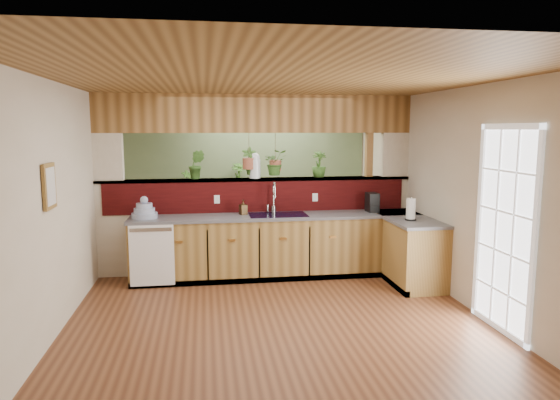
{
  "coord_description": "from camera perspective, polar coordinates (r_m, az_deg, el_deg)",
  "views": [
    {
      "loc": [
        -0.76,
        -5.93,
        2.1
      ],
      "look_at": [
        0.24,
        0.7,
        1.15
      ],
      "focal_mm": 32.0,
      "sensor_mm": 36.0,
      "label": 1
    }
  ],
  "objects": [
    {
      "name": "ceiling",
      "position": [
        6.0,
        -1.28,
        12.84
      ],
      "size": [
        4.6,
        7.0,
        0.01
      ],
      "primitive_type": "cube",
      "color": "brown",
      "rests_on": "ground"
    },
    {
      "name": "coffee_maker",
      "position": [
        7.43,
        10.51,
        -0.36
      ],
      "size": [
        0.15,
        0.25,
        0.28
      ],
      "rotation": [
        0.0,
        0.0,
        -0.0
      ],
      "color": "black",
      "rests_on": "countertop"
    },
    {
      "name": "french_door",
      "position": [
        5.63,
        24.23,
        -3.41
      ],
      "size": [
        0.06,
        1.02,
        2.16
      ],
      "primitive_type": "cube",
      "color": "white",
      "rests_on": "ground"
    },
    {
      "name": "glass_jar",
      "position": [
        7.33,
        -2.9,
        3.97
      ],
      "size": [
        0.17,
        0.17,
        0.37
      ],
      "color": "silver",
      "rests_on": "pass_through_ledge"
    },
    {
      "name": "navy_sink",
      "position": [
        7.09,
        -0.24,
        -2.32
      ],
      "size": [
        0.82,
        0.5,
        0.18
      ],
      "color": "black",
      "rests_on": "countertop"
    },
    {
      "name": "framed_print",
      "position": [
        5.37,
        -24.85,
        1.43
      ],
      "size": [
        0.04,
        0.35,
        0.45
      ],
      "color": "brown",
      "rests_on": "wall_left"
    },
    {
      "name": "hanging_plant_b",
      "position": [
        7.36,
        -0.54,
        5.56
      ],
      "size": [
        0.34,
        0.3,
        0.55
      ],
      "color": "brown",
      "rests_on": "header_beam"
    },
    {
      "name": "ground",
      "position": [
        6.34,
        -1.21,
        -11.29
      ],
      "size": [
        4.6,
        7.0,
        0.01
      ],
      "primitive_type": "cube",
      "color": "brown",
      "rests_on": "ground"
    },
    {
      "name": "header_beam",
      "position": [
        7.32,
        -2.64,
        9.82
      ],
      "size": [
        4.6,
        0.15,
        0.55
      ],
      "primitive_type": "cube",
      "color": "brown",
      "rests_on": "ground"
    },
    {
      "name": "dishwasher",
      "position": [
        6.83,
        -14.43,
        -6.12
      ],
      "size": [
        0.58,
        0.03,
        0.82
      ],
      "color": "white",
      "rests_on": "ground"
    },
    {
      "name": "paper_towel",
      "position": [
        6.86,
        14.73,
        -1.07
      ],
      "size": [
        0.15,
        0.15,
        0.31
      ],
      "color": "black",
      "rests_on": "countertop"
    },
    {
      "name": "shelving_console",
      "position": [
        9.32,
        -7.2,
        -1.88
      ],
      "size": [
        1.46,
        0.45,
        0.96
      ],
      "primitive_type": "cube",
      "rotation": [
        0.0,
        0.0,
        -0.05
      ],
      "color": "black",
      "rests_on": "ground"
    },
    {
      "name": "shelf_plant_a",
      "position": [
        9.23,
        -10.57,
        2.2
      ],
      "size": [
        0.24,
        0.21,
        0.39
      ],
      "primitive_type": "imported",
      "rotation": [
        0.0,
        0.0,
        0.39
      ],
      "color": "#2E541D",
      "rests_on": "shelving_console"
    },
    {
      "name": "faucet",
      "position": [
        7.19,
        -0.74,
        0.44
      ],
      "size": [
        0.2,
        0.2,
        0.46
      ],
      "color": "#B7B7B2",
      "rests_on": "countertop"
    },
    {
      "name": "dish_stack",
      "position": [
        7.04,
        -15.23,
        -1.26
      ],
      "size": [
        0.35,
        0.35,
        0.3
      ],
      "color": "#8E99B7",
      "rests_on": "countertop"
    },
    {
      "name": "wall_left",
      "position": [
        6.18,
        -22.91,
        -0.02
      ],
      "size": [
        0.02,
        7.0,
        2.6
      ],
      "primitive_type": "cube",
      "color": "beige",
      "rests_on": "ground"
    },
    {
      "name": "shelf_plant_b",
      "position": [
        9.24,
        -4.77,
        2.67
      ],
      "size": [
        0.34,
        0.34,
        0.5
      ],
      "primitive_type": "imported",
      "rotation": [
        0.0,
        0.0,
        0.25
      ],
      "color": "#2E541D",
      "rests_on": "shelving_console"
    },
    {
      "name": "soap_dispenser",
      "position": [
        7.1,
        -4.23,
        -0.82
      ],
      "size": [
        0.12,
        0.12,
        0.21
      ],
      "primitive_type": "imported",
      "rotation": [
        0.0,
        0.0,
        0.38
      ],
      "color": "#3A2815",
      "rests_on": "countertop"
    },
    {
      "name": "wall_front",
      "position": [
        2.67,
        8.58,
        -9.52
      ],
      "size": [
        4.6,
        0.02,
        2.6
      ],
      "primitive_type": "cube",
      "color": "beige",
      "rests_on": "ground"
    },
    {
      "name": "floor_plant",
      "position": [
        8.63,
        2.37,
        -3.41
      ],
      "size": [
        0.78,
        0.7,
        0.77
      ],
      "primitive_type": "imported",
      "rotation": [
        0.0,
        0.0,
        -0.16
      ],
      "color": "#2E541D",
      "rests_on": "ground"
    },
    {
      "name": "hanging_plant_a",
      "position": [
        7.31,
        -3.57,
        5.49
      ],
      "size": [
        0.24,
        0.19,
        0.53
      ],
      "color": "brown",
      "rests_on": "header_beam"
    },
    {
      "name": "wall_back",
      "position": [
        9.49,
        -3.96,
        3.22
      ],
      "size": [
        4.6,
        0.02,
        2.6
      ],
      "primitive_type": "cube",
      "color": "beige",
      "rests_on": "ground"
    },
    {
      "name": "sage_backwall",
      "position": [
        9.47,
        -3.95,
        3.21
      ],
      "size": [
        4.55,
        0.02,
        2.55
      ],
      "primitive_type": "cube",
      "color": "#596F4C",
      "rests_on": "ground"
    },
    {
      "name": "ledge_plant_right",
      "position": [
        7.49,
        4.48,
        4.09
      ],
      "size": [
        0.24,
        0.24,
        0.39
      ],
      "primitive_type": "imported",
      "rotation": [
        0.0,
        0.0,
        0.11
      ],
      "color": "#2E541D",
      "rests_on": "pass_through_ledge"
    },
    {
      "name": "wall_right",
      "position": [
        6.72,
        18.59,
        0.8
      ],
      "size": [
        0.02,
        7.0,
        2.6
      ],
      "primitive_type": "cube",
      "color": "beige",
      "rests_on": "ground"
    },
    {
      "name": "pass_through_partition",
      "position": [
        7.38,
        -2.36,
        0.98
      ],
      "size": [
        4.6,
        0.21,
        2.6
      ],
      "color": "beige",
      "rests_on": "ground"
    },
    {
      "name": "pass_through_ledge",
      "position": [
        7.36,
        -2.6,
        2.36
      ],
      "size": [
        4.6,
        0.21,
        0.04
      ],
      "primitive_type": "cube",
      "color": "brown",
      "rests_on": "ground"
    },
    {
      "name": "countertop",
      "position": [
        7.18,
        4.55,
        -5.26
      ],
      "size": [
        4.14,
        1.52,
        0.9
      ],
      "color": "brown",
      "rests_on": "ground"
    },
    {
      "name": "ledge_plant_left",
      "position": [
        7.3,
        -9.51,
        4.02
      ],
      "size": [
        0.26,
        0.23,
        0.42
      ],
      "primitive_type": "imported",
      "rotation": [
        0.0,
        0.0,
        -0.21
      ],
      "color": "#2E541D",
      "rests_on": "pass_through_ledge"
    }
  ]
}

